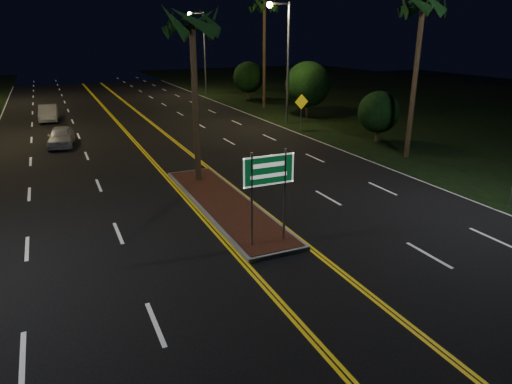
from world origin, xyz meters
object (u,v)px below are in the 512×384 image
streetlight_right_far (201,44)px  palm_median (192,23)px  shrub_mid (308,84)px  palm_right_near (423,6)px  car_near (61,135)px  highway_sign (269,179)px  car_far (48,112)px  shrub_near (379,112)px  shrub_far (248,77)px  streetlight_right_mid (284,49)px  warning_sign (301,107)px  palm_right_far (264,5)px  median_island (224,204)px

streetlight_right_far → palm_median: bearing=-108.6°
streetlight_right_far → shrub_mid: bearing=-79.3°
palm_right_near → shrub_mid: bearing=83.9°
palm_median → car_near: bearing=117.6°
highway_sign → streetlight_right_far: size_ratio=0.36×
shrub_mid → car_far: bearing=160.6°
shrub_near → car_near: size_ratio=0.77×
palm_right_near → shrub_far: 26.69m
streetlight_right_mid → palm_right_near: 12.41m
palm_median → shrub_near: (13.50, 3.50, -5.33)m
palm_median → warning_sign: (10.80, 8.92, -5.56)m
palm_right_far → shrub_near: (0.70, -16.00, -7.20)m
highway_sign → streetlight_right_far: bearing=74.9°
palm_right_far → shrub_far: size_ratio=2.60×
streetlight_right_far → palm_right_far: 12.69m
palm_right_far → shrub_near: 17.56m
palm_right_near → car_far: palm_right_near is taller
streetlight_right_far → palm_median: size_ratio=1.08×
streetlight_right_far → shrub_mid: (3.39, -18.00, -2.93)m
palm_right_near → shrub_mid: 15.11m
streetlight_right_far → car_near: bearing=-128.3°
highway_sign → shrub_near: 17.55m
shrub_far → warning_sign: shrub_far is taller
palm_median → car_near: 13.88m
palm_median → car_near: (-5.68, 10.84, -6.56)m
shrub_far → streetlight_right_mid: bearing=-102.8°
median_island → palm_right_near: 15.21m
highway_sign → shrub_mid: bearing=56.6°
palm_right_near → car_near: 22.70m
median_island → shrub_far: 32.19m
warning_sign → car_near: bearing=172.7°
streetlight_right_mid → warning_sign: (0.19, -2.58, -3.94)m
palm_median → shrub_mid: palm_median is taller
streetlight_right_mid → car_far: (-16.82, 9.12, -4.90)m
palm_right_near → streetlight_right_far: bearing=93.4°
streetlight_right_far → car_near: streetlight_right_far is taller
warning_sign → streetlight_right_mid: bearing=93.4°
palm_right_near → shrub_far: palm_right_near is taller
shrub_mid → shrub_far: size_ratio=1.17×
streetlight_right_far → car_far: 20.62m
streetlight_right_mid → car_far: streetlight_right_mid is taller
palm_median → shrub_far: bearing=61.6°
shrub_far → car_far: bearing=-166.3°
shrub_mid → car_far: shrub_mid is taller
streetlight_right_mid → palm_right_far: size_ratio=0.87×
shrub_far → median_island: bearing=-115.4°
median_island → shrub_far: (13.80, 29.00, 2.25)m
palm_right_far → car_near: (-18.48, -8.66, -8.43)m
median_island → highway_sign: 4.80m
shrub_near → shrub_far: (0.30, 22.00, 0.39)m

